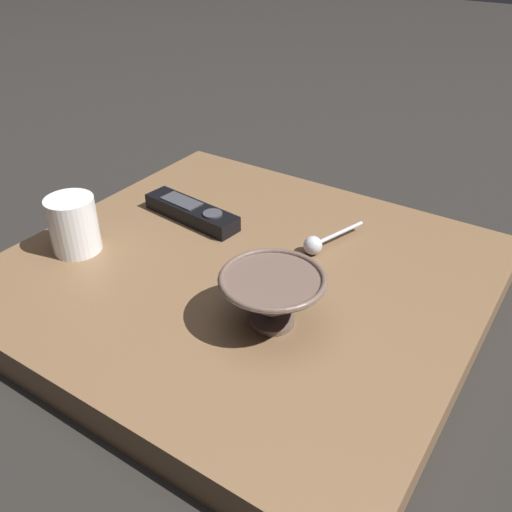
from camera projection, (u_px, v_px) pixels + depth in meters
name	position (u px, v px, depth m)	size (l,w,h in m)	color
ground_plane	(245.00, 293.00, 0.83)	(6.00, 6.00, 0.00)	black
table	(244.00, 280.00, 0.81)	(0.61, 0.65, 0.05)	brown
cereal_bowl	(273.00, 297.00, 0.67)	(0.13, 0.13, 0.07)	brown
coffee_mug	(73.00, 225.00, 0.81)	(0.07, 0.07, 0.09)	white
teaspoon	(316.00, 244.00, 0.82)	(0.12, 0.05, 0.03)	silver
tv_remote_near	(192.00, 212.00, 0.91)	(0.06, 0.18, 0.03)	black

